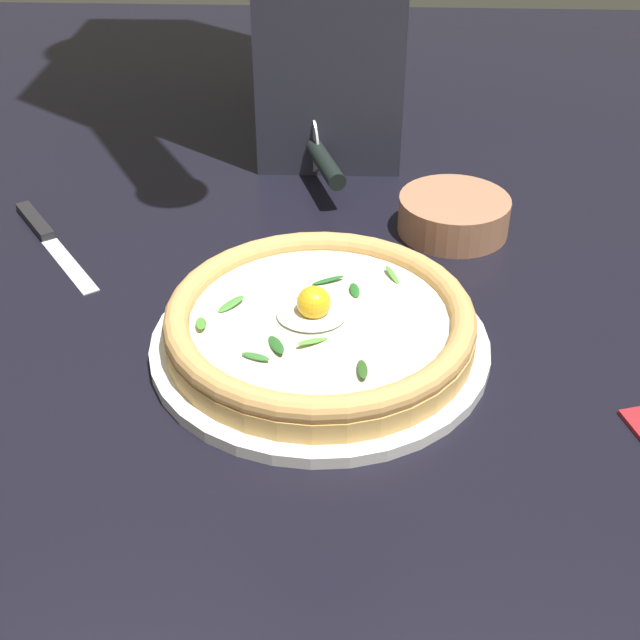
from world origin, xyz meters
name	(u,v)px	position (x,y,z in m)	size (l,w,h in m)	color
ground_plane	(345,362)	(0.00, 0.00, -0.01)	(2.40, 2.40, 0.03)	black
pizza_plate	(320,342)	(0.02, 0.00, 0.01)	(0.32, 0.32, 0.01)	white
pizza	(320,320)	(0.02, 0.00, 0.03)	(0.29, 0.29, 0.06)	#DFAB5D
side_bowl	(454,215)	(-0.12, -0.23, 0.02)	(0.13, 0.13, 0.04)	#B27756
pizza_cutter	(321,157)	(0.04, -0.34, 0.04)	(0.06, 0.17, 0.08)	silver
table_knife	(44,233)	(0.35, -0.20, 0.00)	(0.15, 0.19, 0.01)	silver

